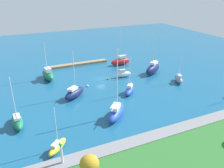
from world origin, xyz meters
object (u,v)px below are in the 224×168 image
object	(u,v)px
sailboat_navy_center_basin	(153,69)
sailboat_red_west_end	(121,61)
harbor_beacon	(61,151)
sailboat_blue_lone_south	(130,90)
mooring_buoy_white	(88,86)
sailboat_green_inner_mooring	(18,121)
sailboat_green_far_south	(48,75)
mooring_buoy_orange	(108,79)
sailboat_yellow_off_beacon	(57,146)
sailboat_gray_far_north	(179,79)
sailboat_navy_mid_basin	(74,93)
park_tree_west	(89,164)
pier_dock	(79,64)
sailboat_white_outer_mooring	(123,74)
sailboat_blue_near_pier	(116,111)

from	to	relation	value
sailboat_navy_center_basin	sailboat_red_west_end	distance (m)	13.03
harbor_beacon	sailboat_red_west_end	xyz separation A→B (m)	(-30.23, -40.60, -1.88)
sailboat_blue_lone_south	mooring_buoy_white	xyz separation A→B (m)	(8.52, -8.62, -0.67)
harbor_beacon	sailboat_green_inner_mooring	size ratio (longest dim) A/B	0.36
sailboat_red_west_end	sailboat_green_far_south	size ratio (longest dim) A/B	1.19
mooring_buoy_orange	sailboat_yellow_off_beacon	bearing A→B (deg)	51.28
sailboat_gray_far_north	sailboat_navy_mid_basin	size ratio (longest dim) A/B	0.71
mooring_buoy_white	sailboat_green_far_south	bearing A→B (deg)	-48.52
harbor_beacon	park_tree_west	bearing A→B (deg)	119.56
pier_dock	mooring_buoy_white	bearing A→B (deg)	80.15
sailboat_yellow_off_beacon	pier_dock	bearing A→B (deg)	22.42
park_tree_west	sailboat_blue_lone_south	world-z (taller)	sailboat_blue_lone_south
harbor_beacon	sailboat_red_west_end	size ratio (longest dim) A/B	0.29
sailboat_yellow_off_beacon	sailboat_white_outer_mooring	bearing A→B (deg)	-1.22
sailboat_navy_center_basin	sailboat_blue_near_pier	xyz separation A→B (m)	(21.68, 18.69, -0.28)
harbor_beacon	sailboat_green_far_south	world-z (taller)	sailboat_green_far_south
pier_dock	sailboat_navy_mid_basin	xyz separation A→B (m)	(8.35, 23.66, 0.88)
sailboat_blue_near_pier	park_tree_west	bearing A→B (deg)	-174.56
sailboat_navy_mid_basin	sailboat_gray_far_north	bearing A→B (deg)	-42.17
sailboat_navy_center_basin	sailboat_green_far_south	bearing A→B (deg)	-47.22
sailboat_gray_far_north	mooring_buoy_white	bearing A→B (deg)	93.79
sailboat_green_inner_mooring	sailboat_yellow_off_beacon	distance (m)	12.12
sailboat_red_west_end	mooring_buoy_white	size ratio (longest dim) A/B	21.61
pier_dock	mooring_buoy_white	distance (m)	19.11
sailboat_blue_near_pier	mooring_buoy_white	xyz separation A→B (m)	(0.45, -17.58, -1.06)
sailboat_navy_mid_basin	mooring_buoy_white	world-z (taller)	sailboat_navy_mid_basin
sailboat_green_inner_mooring	sailboat_blue_near_pier	world-z (taller)	sailboat_blue_near_pier
sailboat_blue_lone_south	sailboat_navy_mid_basin	distance (m)	14.12
harbor_beacon	sailboat_yellow_off_beacon	bearing A→B (deg)	-92.05
pier_dock	sailboat_navy_mid_basin	bearing A→B (deg)	70.57
sailboat_blue_lone_south	sailboat_blue_near_pier	bearing A→B (deg)	1.34
harbor_beacon	sailboat_yellow_off_beacon	size ratio (longest dim) A/B	0.45
sailboat_blue_lone_south	sailboat_gray_far_north	xyz separation A→B (m)	(-16.50, -0.67, 0.08)
park_tree_west	sailboat_blue_near_pier	distance (m)	18.84
sailboat_green_inner_mooring	sailboat_gray_far_north	distance (m)	44.23
sailboat_blue_lone_south	sailboat_white_outer_mooring	xyz separation A→B (m)	(-3.85, -10.98, 0.07)
sailboat_green_inner_mooring	mooring_buoy_orange	bearing A→B (deg)	-63.36
harbor_beacon	sailboat_red_west_end	distance (m)	50.65
park_tree_west	sailboat_white_outer_mooring	xyz separation A→B (m)	(-23.14, -34.88, -2.78)
sailboat_blue_lone_south	sailboat_white_outer_mooring	size ratio (longest dim) A/B	1.15
pier_dock	sailboat_red_west_end	bearing A→B (deg)	156.37
sailboat_white_outer_mooring	sailboat_gray_far_north	world-z (taller)	sailboat_white_outer_mooring
sailboat_yellow_off_beacon	sailboat_red_west_end	size ratio (longest dim) A/B	0.63
pier_dock	sailboat_green_far_south	distance (m)	15.04
sailboat_green_inner_mooring	sailboat_gray_far_north	world-z (taller)	sailboat_green_inner_mooring
sailboat_white_outer_mooring	mooring_buoy_white	distance (m)	12.62
sailboat_gray_far_north	harbor_beacon	bearing A→B (deg)	138.47
park_tree_west	sailboat_blue_lone_south	bearing A→B (deg)	-128.90
pier_dock	sailboat_red_west_end	xyz separation A→B (m)	(-13.43, 5.87, 1.00)
pier_dock	harbor_beacon	world-z (taller)	harbor_beacon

